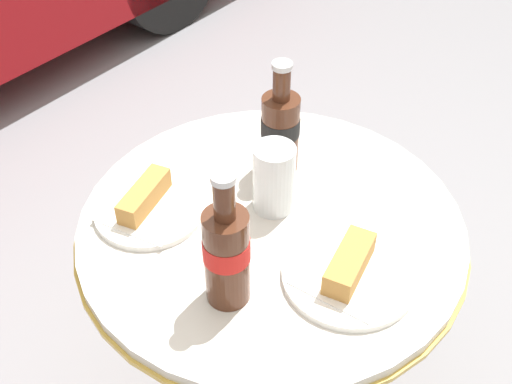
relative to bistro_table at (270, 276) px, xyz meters
name	(u,v)px	position (x,y,z in m)	size (l,w,h in m)	color
bistro_table	(270,276)	(0.00, 0.00, 0.00)	(0.71, 0.71, 0.72)	gold
cola_bottle_left	(227,252)	(-0.18, -0.05, 0.25)	(0.07, 0.07, 0.25)	#4C2819
cola_bottle_right	(280,129)	(0.13, 0.08, 0.24)	(0.07, 0.07, 0.23)	#4C2819
drinking_glass	(274,181)	(0.03, 0.02, 0.21)	(0.08, 0.08, 0.13)	#C68923
lunch_plate_near	(349,272)	(-0.03, -0.18, 0.17)	(0.22, 0.22, 0.06)	white
lunch_plate_far	(148,205)	(-0.12, 0.19, 0.17)	(0.20, 0.20, 0.05)	white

